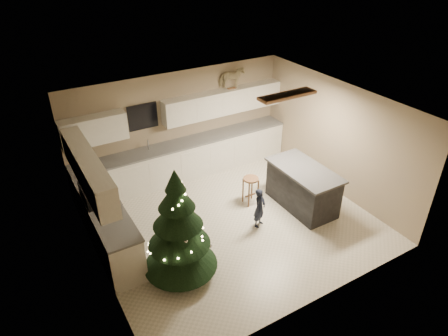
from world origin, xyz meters
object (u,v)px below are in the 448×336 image
at_px(island, 302,187).
at_px(christmas_tree, 179,234).
at_px(toddler, 260,208).
at_px(bar_stool, 251,184).
at_px(rocking_horse, 232,78).

distance_m(island, christmas_tree, 3.26).
bearing_deg(christmas_tree, island, 9.03).
height_order(christmas_tree, toddler, christmas_tree).
xyz_separation_m(bar_stool, christmas_tree, (-2.27, -1.18, 0.40)).
distance_m(bar_stool, christmas_tree, 2.59).
bearing_deg(bar_stool, toddler, -110.75).
xyz_separation_m(bar_stool, toddler, (-0.29, -0.77, -0.05)).
xyz_separation_m(island, rocking_horse, (-0.25, 2.60, 1.79)).
distance_m(toddler, rocking_horse, 3.40).
relative_size(christmas_tree, toddler, 2.47).
xyz_separation_m(island, bar_stool, (-0.92, 0.67, 0.01)).
distance_m(island, toddler, 1.22).
height_order(island, toddler, island).
relative_size(bar_stool, christmas_tree, 0.30).
xyz_separation_m(island, christmas_tree, (-3.20, -0.51, 0.41)).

